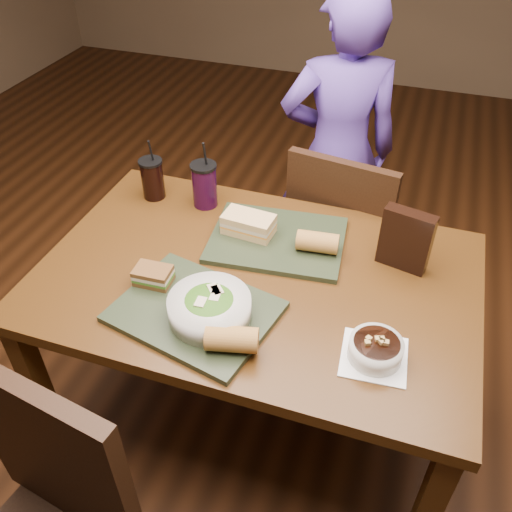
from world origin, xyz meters
The scene contains 15 objects.
ground centered at (0.00, 0.00, 0.00)m, with size 6.00×6.00×0.00m, color #381C0B.
dining_table centered at (0.00, 0.00, 0.66)m, with size 1.30×0.85×0.75m.
chair_far centered at (0.16, 0.55, 0.51)m, with size 0.45×0.46×0.91m.
diner centered at (0.06, 0.91, 0.69)m, with size 0.50×0.33×1.38m, color #5B3BA4.
tray_near centered at (-0.11, -0.21, 0.76)m, with size 0.42×0.32×0.02m, color black.
tray_far centered at (0.01, 0.17, 0.76)m, with size 0.42×0.32×0.02m, color black.
salad_bowl centered at (-0.06, -0.22, 0.81)m, with size 0.22×0.22×0.07m.
soup_bowl centered at (0.39, -0.21, 0.78)m, with size 0.18×0.18×0.07m.
sandwich_near centered at (-0.26, -0.15, 0.79)m, with size 0.11×0.08×0.05m.
sandwich_far centered at (-0.08, 0.17, 0.80)m, with size 0.17×0.10×0.06m.
baguette_near centered at (0.04, -0.31, 0.80)m, with size 0.07×0.07×0.13m, color #AD7533.
baguette_far centered at (0.15, 0.15, 0.80)m, with size 0.06×0.06×0.13m, color #AD7533.
cup_cola centered at (-0.48, 0.28, 0.82)m, with size 0.08×0.08×0.23m.
cup_berry centered at (-0.29, 0.30, 0.83)m, with size 0.09×0.09×0.25m.
chip_bag centered at (0.40, 0.18, 0.85)m, with size 0.15×0.05×0.19m, color black.
Camera 1 is at (0.39, -1.15, 1.83)m, focal length 38.00 mm.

